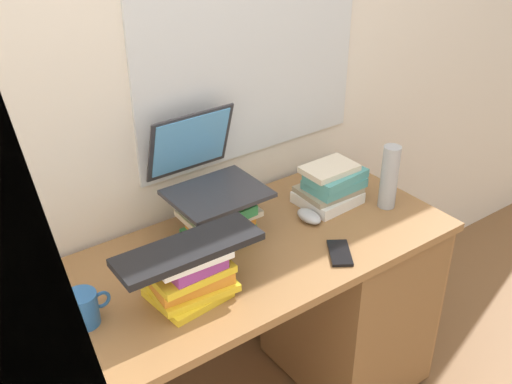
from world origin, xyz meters
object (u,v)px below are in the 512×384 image
(book_stack_keyboard_riser, at_px, (191,276))
(mug, at_px, (83,308))
(water_bottle, at_px, (389,177))
(computer_mouse, at_px, (309,216))
(keyboard, at_px, (188,249))
(book_stack_side, at_px, (331,186))
(book_stack_tall, at_px, (218,216))
(desk, at_px, (325,297))
(cell_phone, at_px, (340,253))
(laptop, at_px, (206,172))

(book_stack_keyboard_riser, distance_m, mug, 0.30)
(water_bottle, bearing_deg, computer_mouse, 163.04)
(keyboard, bearing_deg, mug, 166.12)
(book_stack_keyboard_riser, xyz_separation_m, computer_mouse, (0.54, 0.11, -0.06))
(book_stack_side, bearing_deg, water_bottle, -43.07)
(book_stack_side, height_order, keyboard, keyboard)
(book_stack_side, bearing_deg, book_stack_tall, 172.91)
(mug, bearing_deg, keyboard, -15.10)
(computer_mouse, relative_size, mug, 0.83)
(desk, height_order, cell_phone, cell_phone)
(laptop, height_order, water_bottle, laptop)
(computer_mouse, height_order, cell_phone, computer_mouse)
(book_stack_keyboard_riser, xyz_separation_m, mug, (-0.29, 0.07, -0.02))
(keyboard, bearing_deg, desk, 8.06)
(desk, xyz_separation_m, water_bottle, (0.23, -0.05, 0.46))
(computer_mouse, bearing_deg, keyboard, -168.11)
(book_stack_tall, xyz_separation_m, computer_mouse, (0.30, -0.10, -0.06))
(book_stack_tall, bearing_deg, computer_mouse, -19.06)
(book_stack_keyboard_riser, relative_size, laptop, 0.77)
(book_stack_keyboard_riser, height_order, keyboard, keyboard)
(keyboard, distance_m, water_bottle, 0.83)
(book_stack_side, distance_m, computer_mouse, 0.16)
(book_stack_tall, bearing_deg, book_stack_keyboard_riser, -137.64)
(desk, distance_m, book_stack_tall, 0.57)
(book_stack_keyboard_riser, relative_size, computer_mouse, 2.33)
(book_stack_tall, relative_size, keyboard, 0.58)
(book_stack_side, xyz_separation_m, mug, (-0.97, -0.08, -0.02))
(desk, relative_size, mug, 11.79)
(book_stack_tall, height_order, water_bottle, water_bottle)
(book_stack_tall, distance_m, computer_mouse, 0.32)
(desk, relative_size, computer_mouse, 14.13)
(computer_mouse, height_order, water_bottle, water_bottle)
(book_stack_tall, relative_size, water_bottle, 1.04)
(desk, height_order, book_stack_tall, book_stack_tall)
(book_stack_side, bearing_deg, book_stack_keyboard_riser, -166.80)
(book_stack_side, xyz_separation_m, cell_phone, (-0.19, -0.26, -0.06))
(laptop, bearing_deg, computer_mouse, -29.41)
(book_stack_side, distance_m, mug, 0.97)
(computer_mouse, relative_size, water_bottle, 0.44)
(desk, bearing_deg, book_stack_keyboard_riser, -173.49)
(book_stack_side, bearing_deg, keyboard, -166.56)
(book_stack_side, bearing_deg, cell_phone, -126.49)
(keyboard, xyz_separation_m, mug, (-0.29, 0.08, -0.12))
(desk, relative_size, water_bottle, 6.27)
(desk, bearing_deg, laptop, 149.80)
(mug, bearing_deg, laptop, 21.34)
(water_bottle, xyz_separation_m, cell_phone, (-0.34, -0.12, -0.11))
(book_stack_tall, bearing_deg, cell_phone, -51.28)
(computer_mouse, relative_size, cell_phone, 0.76)
(book_stack_keyboard_riser, xyz_separation_m, keyboard, (-0.00, -0.00, 0.10))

